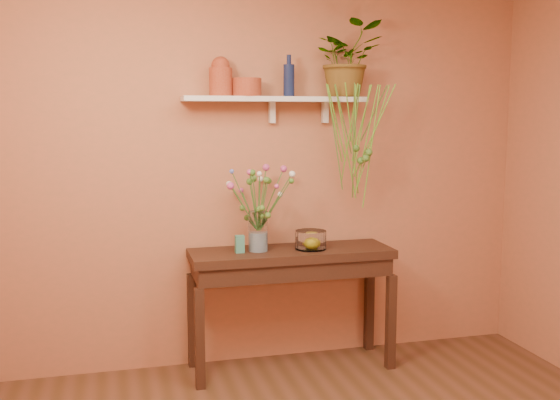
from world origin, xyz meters
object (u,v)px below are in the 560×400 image
terracotta_jug (221,77)px  bouquet (259,189)px  blue_bottle (289,80)px  glass_bowl (311,241)px  sideboard (291,267)px  spider_plant (347,60)px  glass_vase (258,234)px

terracotta_jug → bouquet: (0.24, -0.10, -0.76)m
blue_bottle → terracotta_jug: bearing=178.9°
glass_bowl → sideboard: bearing=169.6°
sideboard → blue_bottle: (0.01, 0.10, 1.31)m
spider_plant → bouquet: 1.13m
sideboard → glass_bowl: 0.23m
sideboard → spider_plant: (0.44, 0.11, 1.46)m
terracotta_jug → glass_vase: (0.23, -0.10, -1.08)m
glass_bowl → blue_bottle: bearing=136.0°
glass_vase → sideboard: bearing=-1.8°
glass_vase → bouquet: bouquet is taller
spider_plant → glass_bowl: (-0.31, -0.13, -1.27)m
glass_vase → bouquet: bearing=-0.1°
sideboard → glass_bowl: glass_bowl is taller
sideboard → blue_bottle: bearing=85.5°
blue_bottle → spider_plant: bearing=1.0°
sideboard → bouquet: 0.61m
terracotta_jug → glass_bowl: bearing=-12.3°
glass_vase → glass_bowl: (0.37, -0.03, -0.06)m
blue_bottle → glass_vase: blue_bottle is taller
terracotta_jug → glass_bowl: terracotta_jug is taller
blue_bottle → glass_vase: size_ratio=1.03×
sideboard → bouquet: (-0.23, 0.01, 0.56)m
bouquet → glass_vase: bearing=179.9°
blue_bottle → bouquet: 0.80m
spider_plant → glass_vase: 1.40m
sideboard → spider_plant: spider_plant is taller
terracotta_jug → glass_bowl: size_ratio=1.21×
spider_plant → glass_vase: spider_plant is taller
glass_vase → glass_bowl: glass_vase is taller
bouquet → spider_plant: bearing=8.4°
glass_vase → bouquet: size_ratio=0.61×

